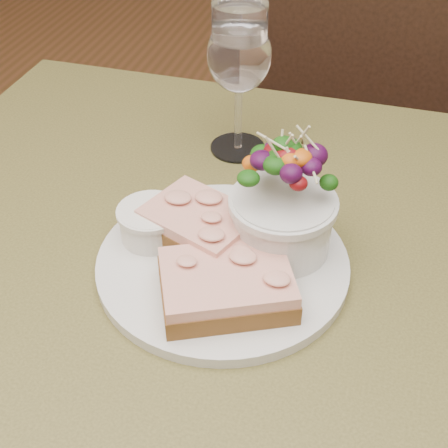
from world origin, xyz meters
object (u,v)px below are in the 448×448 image
(sandwich_back, at_px, (200,223))
(wine_glass, at_px, (239,59))
(chair_far, at_px, (351,211))
(dinner_plate, at_px, (223,263))
(cafe_table, at_px, (205,337))
(sandwich_front, at_px, (227,285))
(salad_bowl, at_px, (283,200))
(ramekin, at_px, (151,222))

(sandwich_back, relative_size, wine_glass, 0.74)
(chair_far, xyz_separation_m, dinner_plate, (-0.10, -0.73, 0.46))
(cafe_table, xyz_separation_m, dinner_plate, (0.02, 0.01, 0.11))
(dinner_plate, relative_size, wine_glass, 1.45)
(dinner_plate, height_order, sandwich_front, sandwich_front)
(cafe_table, bearing_deg, salad_bowl, 33.39)
(dinner_plate, xyz_separation_m, salad_bowl, (0.05, 0.03, 0.07))
(sandwich_front, distance_m, sandwich_back, 0.09)
(cafe_table, distance_m, ramekin, 0.15)
(dinner_plate, relative_size, salad_bowl, 2.00)
(salad_bowl, bearing_deg, chair_far, 86.21)
(cafe_table, distance_m, dinner_plate, 0.11)
(sandwich_front, bearing_deg, wine_glass, 77.78)
(chair_far, distance_m, dinner_plate, 0.87)
(cafe_table, relative_size, dinner_plate, 3.15)
(dinner_plate, height_order, ramekin, ramekin)
(sandwich_front, bearing_deg, salad_bowl, 43.71)
(sandwich_back, xyz_separation_m, salad_bowl, (0.08, 0.01, 0.04))
(ramekin, bearing_deg, cafe_table, -20.15)
(salad_bowl, distance_m, wine_glass, 0.21)
(cafe_table, distance_m, wine_glass, 0.32)
(dinner_plate, xyz_separation_m, sandwich_front, (0.02, -0.05, 0.02))
(dinner_plate, relative_size, sandwich_front, 1.73)
(chair_far, relative_size, sandwich_back, 6.95)
(chair_far, distance_m, salad_bowl, 0.87)
(cafe_table, bearing_deg, sandwich_back, 111.97)
(chair_far, relative_size, ramekin, 14.21)
(chair_far, distance_m, sandwich_front, 0.92)
(sandwich_back, bearing_deg, dinner_plate, -11.59)
(wine_glass, bearing_deg, dinner_plate, -78.74)
(cafe_table, xyz_separation_m, sandwich_back, (-0.01, 0.03, 0.14))
(chair_far, height_order, dinner_plate, chair_far)
(sandwich_back, bearing_deg, sandwich_front, -33.63)
(sandwich_front, xyz_separation_m, sandwich_back, (-0.05, 0.07, 0.01))
(sandwich_front, relative_size, salad_bowl, 1.16)
(sandwich_back, bearing_deg, wine_glass, 115.63)
(chair_far, bearing_deg, wine_glass, 83.90)
(chair_far, height_order, salad_bowl, chair_far)
(chair_far, bearing_deg, ramekin, 85.38)
(wine_glass, bearing_deg, sandwich_back, -86.13)
(chair_far, xyz_separation_m, sandwich_front, (-0.08, -0.78, 0.48))
(ramekin, height_order, salad_bowl, salad_bowl)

